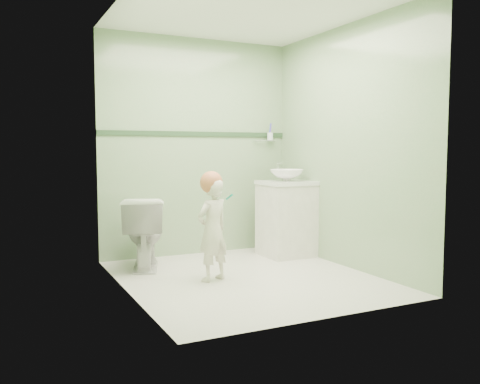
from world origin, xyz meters
TOP-DOWN VIEW (x-y plane):
  - ground at (0.00, 0.00)m, footprint 2.50×2.50m
  - room_shell at (0.00, 0.00)m, footprint 2.50×2.54m
  - trim_stripe at (0.00, 1.24)m, footprint 2.20×0.02m
  - vanity at (0.84, 0.70)m, footprint 0.52×0.50m
  - counter at (0.84, 0.70)m, footprint 0.54×0.52m
  - basin at (0.84, 0.70)m, footprint 0.37×0.37m
  - faucet at (0.84, 0.89)m, footprint 0.03×0.13m
  - cup_holder at (0.89, 1.18)m, footprint 0.26×0.07m
  - toilet at (-0.74, 0.80)m, footprint 0.60×0.79m
  - toddler at (-0.32, 0.05)m, footprint 0.39×0.33m
  - hair_cap at (-0.32, 0.08)m, footprint 0.20×0.20m
  - teal_toothbrush at (-0.21, -0.04)m, footprint 0.10×0.14m

SIDE VIEW (x-z plane):
  - ground at x=0.00m, z-range 0.00..0.00m
  - toilet at x=-0.74m, z-range 0.00..0.71m
  - vanity at x=0.84m, z-range 0.00..0.80m
  - toddler at x=-0.32m, z-range 0.00..0.92m
  - teal_toothbrush at x=-0.21m, z-range 0.72..0.80m
  - counter at x=0.84m, z-range 0.79..0.83m
  - hair_cap at x=-0.32m, z-range 0.78..0.98m
  - basin at x=0.84m, z-range 0.83..0.96m
  - faucet at x=0.84m, z-range 0.88..1.06m
  - room_shell at x=0.00m, z-range 0.00..2.40m
  - cup_holder at x=0.89m, z-range 1.22..1.44m
  - trim_stripe at x=0.00m, z-range 1.33..1.38m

